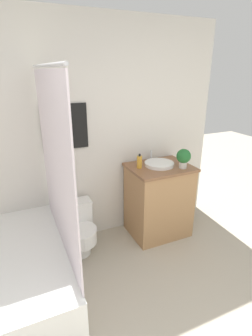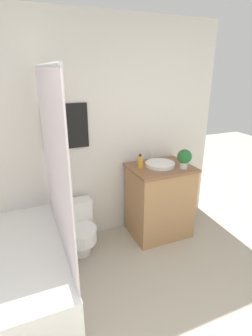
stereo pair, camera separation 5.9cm
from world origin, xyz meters
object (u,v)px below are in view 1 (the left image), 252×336
toilet (78,228)px  sink (159,164)px  soap_bottle (139,162)px  potted_plant (184,157)px

toilet → sink: sink is taller
toilet → soap_bottle: size_ratio=3.41×
sink → potted_plant: 0.29m
toilet → sink: (1.00, -0.02, 0.62)m
soap_bottle → potted_plant: size_ratio=0.74×
toilet → soap_bottle: (0.76, 0.00, 0.67)m
sink → potted_plant: bearing=-41.6°
sink → potted_plant: size_ratio=1.69×
toilet → potted_plant: bearing=-9.6°
sink → toilet: bearing=178.7°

